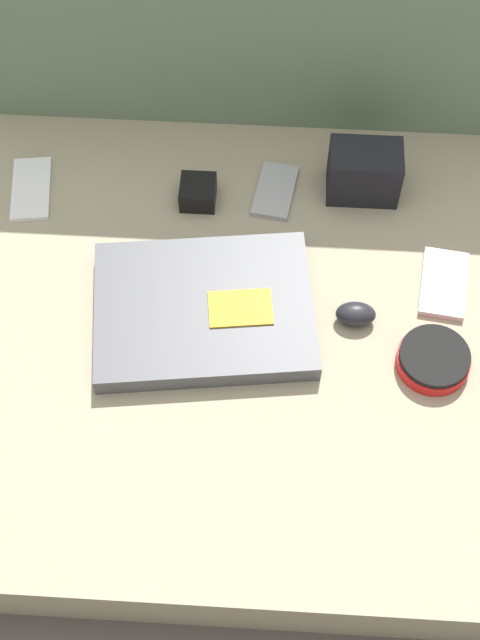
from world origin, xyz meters
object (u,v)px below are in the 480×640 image
at_px(computer_mouse, 356,314).
at_px(camera_pouch, 364,172).
at_px(phone_silver, 31,189).
at_px(charger_brick, 198,192).
at_px(speaker_puck, 433,359).
at_px(phone_small, 275,191).
at_px(laptop, 204,310).
at_px(phone_black, 444,284).

distance_m(computer_mouse, camera_pouch, 0.25).
relative_size(phone_silver, charger_brick, 2.26).
distance_m(speaker_puck, phone_small, 0.38).
height_order(laptop, phone_black, laptop).
bearing_deg(phone_small, charger_brick, -161.12).
bearing_deg(charger_brick, speaker_puck, -38.10).
bearing_deg(laptop, speaker_puck, -18.07).
relative_size(laptop, phone_black, 2.72).
height_order(computer_mouse, phone_small, computer_mouse).
bearing_deg(phone_black, phone_small, 155.21).
bearing_deg(computer_mouse, phone_small, 118.47).
xyz_separation_m(laptop, speaker_puck, (0.32, -0.06, -0.00)).
bearing_deg(phone_silver, computer_mouse, -30.20).
bearing_deg(phone_small, camera_pouch, 14.81).
relative_size(speaker_puck, camera_pouch, 0.92).
bearing_deg(speaker_puck, camera_pouch, 107.08).
height_order(laptop, computer_mouse, laptop).
relative_size(speaker_puck, phone_small, 0.89).
bearing_deg(phone_silver, charger_brick, -8.22).
height_order(phone_silver, phone_black, phone_black).
bearing_deg(phone_black, speaker_puck, -92.42).
distance_m(laptop, phone_small, 0.25).
bearing_deg(phone_silver, camera_pouch, -4.09).
bearing_deg(phone_small, laptop, -102.60).
bearing_deg(speaker_puck, phone_small, 127.98).
relative_size(computer_mouse, phone_small, 0.50).
height_order(phone_silver, camera_pouch, camera_pouch).
relative_size(computer_mouse, speaker_puck, 0.56).
height_order(phone_silver, charger_brick, charger_brick).
bearing_deg(speaker_puck, phone_black, 79.93).
bearing_deg(laptop, phone_black, 4.44).
bearing_deg(charger_brick, laptop, -82.87).
xyz_separation_m(camera_pouch, charger_brick, (-0.26, -0.03, -0.03)).
xyz_separation_m(computer_mouse, phone_small, (-0.12, 0.23, -0.01)).
distance_m(speaker_puck, camera_pouch, 0.33).
xyz_separation_m(laptop, phone_small, (0.09, 0.24, -0.01)).
xyz_separation_m(speaker_puck, charger_brick, (-0.35, 0.28, 0.00)).
distance_m(laptop, charger_brick, 0.22).
distance_m(phone_black, phone_small, 0.30).
bearing_deg(speaker_puck, phone_silver, 155.72).
height_order(laptop, phone_small, laptop).
bearing_deg(laptop, charger_brick, 89.74).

